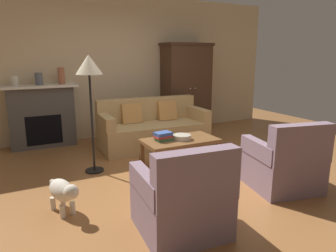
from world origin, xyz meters
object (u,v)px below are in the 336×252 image
fruit_bowl (182,137)px  mantel_vase_cream (15,81)px  book_stack (163,136)px  coffee_table (180,143)px  couch (153,129)px  mantel_vase_terracotta (61,76)px  mantel_vase_slate (39,79)px  armchair_near_left (183,201)px  armchair_near_right (284,165)px  floor_lamp (89,72)px  fireplace (42,116)px  armoire (186,88)px  dog (63,191)px

fruit_bowl → mantel_vase_cream: bearing=135.6°
book_stack → coffee_table: bearing=-11.3°
couch → fruit_bowl: bearing=-93.0°
couch → mantel_vase_terracotta: size_ratio=6.56×
mantel_vase_slate → book_stack: bearing=-53.8°
armchair_near_left → armchair_near_right: (1.60, 0.28, 0.00)m
couch → armchair_near_left: size_ratio=2.22×
couch → mantel_vase_cream: 2.49m
fruit_bowl → floor_lamp: 1.60m
mantel_vase_slate → mantel_vase_terracotta: size_ratio=0.73×
fireplace → coffee_table: (1.70, -2.05, -0.20)m
book_stack → armchair_near_left: size_ratio=0.30×
armoire → mantel_vase_cream: (-3.33, 0.06, 0.26)m
mantel_vase_terracotta → armoire: bearing=-1.3°
armoire → armchair_near_left: (-2.10, -3.53, -0.63)m
armoire → book_stack: armoire is taller
coffee_table → armchair_near_left: 1.78m
fruit_bowl → armchair_near_left: bearing=-119.4°
armoire → mantel_vase_terracotta: (-2.57, 0.06, 0.32)m
mantel_vase_slate → floor_lamp: bearing=-73.1°
fireplace → dog: fireplace is taller
couch → armchair_near_right: 2.53m
book_stack → mantel_vase_terracotta: 2.38m
armoire → armchair_near_right: armoire is taller
coffee_table → book_stack: book_stack is taller
fireplace → armoire: armoire is taller
couch → mantel_vase_slate: (-1.78, 0.88, 0.91)m
armoire → book_stack: bearing=-128.1°
fireplace → armchair_near_right: size_ratio=1.38×
mantel_vase_terracotta → armchair_near_left: mantel_vase_terracotta is taller
couch → coffee_table: size_ratio=1.77×
mantel_vase_terracotta → dog: (-0.46, -2.71, -1.02)m
coffee_table → armchair_near_left: (-0.85, -1.56, -0.05)m
fireplace → mantel_vase_cream: bearing=-177.3°
floor_lamp → fruit_bowl: bearing=-18.4°
coffee_table → fruit_bowl: 0.09m
fireplace → coffee_table: 2.67m
couch → armchair_near_left: (-0.93, -2.71, -0.00)m
coffee_table → mantel_vase_slate: mantel_vase_slate is taller
couch → dog: 2.61m
floor_lamp → mantel_vase_slate: bearing=106.9°
coffee_table → dog: coffee_table is taller
fireplace → mantel_vase_terracotta: 0.80m
mantel_vase_terracotta → mantel_vase_slate: bearing=180.0°
dog → floor_lamp: bearing=60.9°
mantel_vase_slate → dog: size_ratio=0.39×
fireplace → book_stack: (1.45, -2.00, -0.09)m
coffee_table → fruit_bowl: fruit_bowl is taller
mantel_vase_cream → armchair_near_right: bearing=-49.5°
mantel_vase_terracotta → floor_lamp: 1.66m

